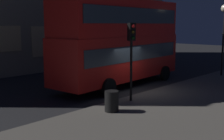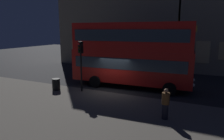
% 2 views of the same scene
% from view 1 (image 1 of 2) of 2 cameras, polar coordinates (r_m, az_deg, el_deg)
% --- Properties ---
extents(ground_plane, '(80.00, 80.00, 0.00)m').
position_cam_1_polar(ground_plane, '(16.98, 4.19, -4.24)').
color(ground_plane, '#232326').
extents(sidewalk_slab, '(44.00, 8.84, 0.12)m').
position_cam_1_polar(sidewalk_slab, '(14.48, 20.37, -6.83)').
color(sidewalk_slab, '#5B564F').
rests_on(sidewalk_slab, ground).
extents(double_decker_bus, '(9.98, 3.28, 5.29)m').
position_cam_1_polar(double_decker_bus, '(18.40, 1.57, 6.06)').
color(double_decker_bus, red).
rests_on(double_decker_bus, ground).
extents(traffic_light_near_kerb, '(0.38, 0.40, 3.76)m').
position_cam_1_polar(traffic_light_near_kerb, '(14.22, 3.77, 4.79)').
color(traffic_light_near_kerb, black).
rests_on(traffic_light_near_kerb, sidewalk_slab).
extents(street_lamp, '(0.56, 0.56, 5.09)m').
position_cam_1_polar(street_lamp, '(22.86, 20.73, 8.83)').
color(street_lamp, black).
rests_on(street_lamp, sidewalk_slab).
extents(litter_bin, '(0.60, 0.60, 0.89)m').
position_cam_1_polar(litter_bin, '(12.75, -0.07, -6.00)').
color(litter_bin, black).
rests_on(litter_bin, sidewalk_slab).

